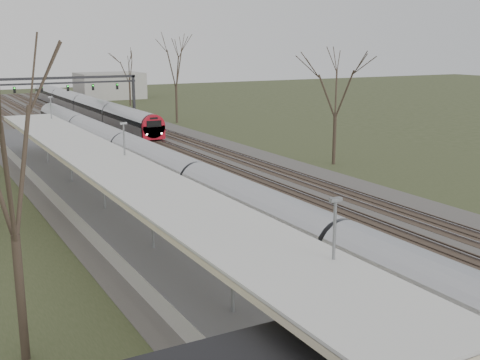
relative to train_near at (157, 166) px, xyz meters
name	(u,v)px	position (x,y,z in m)	size (l,w,h in m)	color
track_bed	(137,154)	(2.76, 12.66, -1.42)	(24.00, 160.00, 0.22)	#474442
platform	(89,204)	(-6.55, -4.84, -0.98)	(3.50, 69.00, 1.00)	#9E9B93
canopy	(108,163)	(-6.55, -9.35, 2.45)	(4.10, 50.00, 3.11)	slate
signal_gantry	(62,85)	(2.79, 42.65, 3.43)	(21.00, 0.59, 6.08)	black
tree_west_near	(8,150)	(-13.50, -22.34, 5.81)	(5.00, 5.00, 10.30)	#2D231C
tree_east_far	(336,82)	(16.50, -0.34, 5.81)	(5.00, 5.00, 10.30)	#2D231C
train_near	(157,166)	(0.00, 0.00, 0.00)	(2.62, 75.21, 3.05)	#999CA3
train_far	(83,105)	(7.00, 48.81, 0.00)	(2.62, 60.21, 3.05)	#999CA3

